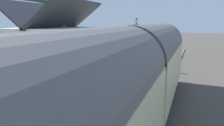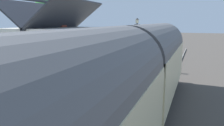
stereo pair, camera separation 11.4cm
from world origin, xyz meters
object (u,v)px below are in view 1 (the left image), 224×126
Objects in this scene: planter_bench_left at (117,56)px; lamp_post_platform at (136,31)px; bench_mid_platform at (127,50)px; planter_by_door at (89,59)px; planter_under_sign at (134,51)px; tree_distant at (46,14)px; planter_edge_near at (84,55)px; station_building at (55,49)px; train at (130,82)px.

lamp_post_platform reaches higher than planter_bench_left.
bench_mid_platform is 5.42m from planter_by_door.
tree_distant is at bearing 87.55° from planter_under_sign.
bench_mid_platform reaches higher than planter_under_sign.
planter_under_sign is (6.13, -2.41, 0.00)m from planter_by_door.
lamp_post_platform is (-2.28, -1.51, 2.13)m from bench_mid_platform.
bench_mid_platform is 0.19× the size of tree_distant.
planter_by_door is at bearing -126.30° from tree_distant.
planter_bench_left is (-2.70, 0.15, -0.19)m from bench_mid_platform.
lamp_post_platform is at bearing -74.75° from planter_edge_near.
tree_distant reaches higher than station_building.
train is 3.10× the size of station_building.
tree_distant is at bearing 37.80° from station_building.
planter_bench_left is at bearing 176.87° from bench_mid_platform.
planter_bench_left is 0.89× the size of planter_edge_near.
bench_mid_platform is 1.19m from planter_under_sign.
train is 8.02m from station_building.
station_building is (4.70, 6.48, 0.44)m from train.
tree_distant is (11.35, 8.80, 2.65)m from station_building.
bench_mid_platform is 1.37× the size of planter_edge_near.
tree_distant is (5.12, 7.71, 4.04)m from planter_edge_near.
planter_bench_left is at bearing -15.41° from station_building.
planter_by_door is at bearing 33.63° from train.
station_building is 0.79× the size of tree_distant.
tree_distant reaches higher than planter_bench_left.
planter_edge_near is (10.93, 7.58, -0.95)m from train.
lamp_post_platform is at bearing 13.20° from train.
planter_edge_near is at bearing 138.10° from bench_mid_platform.
bench_mid_platform is (9.80, -2.10, -1.19)m from station_building.
tree_distant reaches higher than train.
bench_mid_platform is 1.43× the size of planter_under_sign.
tree_distant reaches higher than bench_mid_platform.
train is 24.33× the size of planter_by_door.
tree_distant reaches higher than planter_by_door.
planter_under_sign is (10.86, -2.62, -1.38)m from station_building.
planter_by_door is at bearing 158.53° from planter_under_sign.
train is 15.17m from bench_mid_platform.
train is 13.34m from planter_edge_near.
planter_under_sign is (3.76, -0.67, 0.01)m from planter_bench_left.
lamp_post_platform is (2.79, -3.41, 2.33)m from planter_by_door.
planter_under_sign reaches higher than planter_edge_near.
station_building reaches higher than planter_bench_left.
train reaches higher than planter_by_door.
planter_by_door is 2.94m from planter_bench_left.
bench_mid_platform reaches higher than planter_edge_near.
planter_bench_left is 0.12× the size of tree_distant.
planter_bench_left is at bearing -36.35° from planter_by_door.
planter_bench_left is 12.25m from tree_distant.
tree_distant is (1.55, 10.91, 3.84)m from bench_mid_platform.
station_building is at bearing -170.00° from planter_edge_near.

